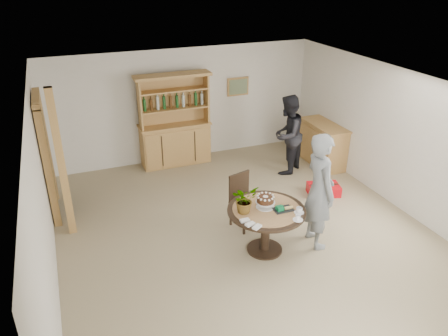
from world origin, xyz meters
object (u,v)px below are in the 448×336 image
dining_chair (243,197)px  red_suitcase (324,189)px  teen_boy (319,191)px  dining_table (266,217)px  sideboard (323,144)px  adult_person (287,135)px  hutch (175,134)px

dining_chair → red_suitcase: dining_chair is taller
teen_boy → dining_table: bearing=88.9°
teen_boy → red_suitcase: teen_boy is taller
sideboard → dining_table: sideboard is taller
adult_person → red_suitcase: adult_person is taller
hutch → adult_person: 2.46m
dining_table → hutch: bearing=96.1°
sideboard → adult_person: size_ratio=0.74×
adult_person → red_suitcase: bearing=62.7°
hutch → dining_chair: (0.37, -2.88, -0.15)m
adult_person → red_suitcase: size_ratio=2.48×
sideboard → dining_chair: size_ratio=1.33×
sideboard → red_suitcase: sideboard is taller
dining_table → dining_chair: bearing=91.5°
dining_table → red_suitcase: size_ratio=1.75×
sideboard → teen_boy: size_ratio=0.66×
sideboard → red_suitcase: (-0.75, -1.24, -0.37)m
dining_chair → adult_person: adult_person is taller
hutch → teen_boy: bearing=-71.9°
teen_boy → sideboard: bearing=-29.3°
teen_boy → adult_person: bearing=-12.9°
dining_chair → dining_table: bearing=-104.2°
red_suitcase → teen_boy: bearing=-112.2°
hutch → sideboard: 3.29m
red_suitcase → hutch: bearing=148.7°
sideboard → adult_person: 1.03m
dining_chair → teen_boy: size_ratio=0.50×
dining_chair → teen_boy: bearing=-62.5°
dining_table → red_suitcase: dining_table is taller
sideboard → dining_table: bearing=-137.0°
sideboard → dining_table: 3.62m
red_suitcase → adult_person: bearing=115.9°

